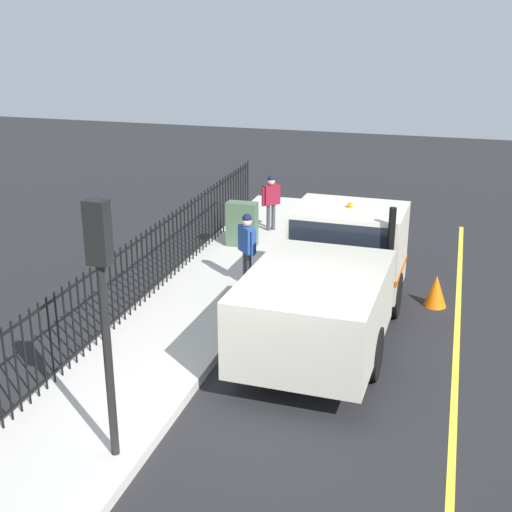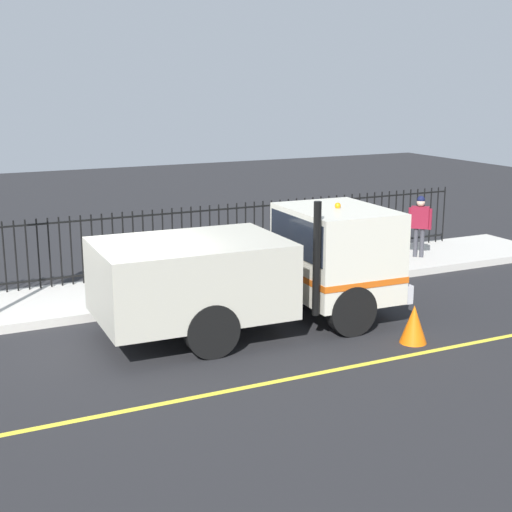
{
  "view_description": "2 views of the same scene",
  "coord_description": "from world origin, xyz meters",
  "views": [
    {
      "loc": [
        -2.45,
        9.63,
        6.1
      ],
      "look_at": [
        1.71,
        -4.54,
        0.85
      ],
      "focal_mm": 48.39,
      "sensor_mm": 36.0,
      "label": 1
    },
    {
      "loc": [
        -12.49,
        3.32,
        4.65
      ],
      "look_at": [
        1.07,
        -3.28,
        1.06
      ],
      "focal_mm": 51.98,
      "sensor_mm": 36.0,
      "label": 2
    }
  ],
  "objects": [
    {
      "name": "ground_plane",
      "position": [
        0.0,
        0.0,
        0.0
      ],
      "size": [
        54.2,
        54.2,
        0.0
      ],
      "primitive_type": "plane",
      "color": "#232326",
      "rests_on": "ground"
    },
    {
      "name": "sidewalk_slab",
      "position": [
        2.67,
        0.0,
        0.09
      ],
      "size": [
        2.5,
        24.64,
        0.18
      ],
      "primitive_type": "cube",
      "color": "beige",
      "rests_on": "ground"
    },
    {
      "name": "lane_marking",
      "position": [
        -2.8,
        0.0,
        0.0
      ],
      "size": [
        0.12,
        22.17,
        0.01
      ],
      "primitive_type": "cube",
      "color": "yellow",
      "rests_on": "ground"
    },
    {
      "name": "work_truck",
      "position": [
        -0.37,
        -2.83,
        1.26
      ],
      "size": [
        2.51,
        5.88,
        2.57
      ],
      "rotation": [
        0.0,
        0.0,
        3.11
      ],
      "color": "silver",
      "rests_on": "ground"
    },
    {
      "name": "worker_standing",
      "position": [
        1.89,
        -4.43,
        1.21
      ],
      "size": [
        0.49,
        0.49,
        1.69
      ],
      "rotation": [
        0.0,
        0.0,
        2.36
      ],
      "color": "#264C99",
      "rests_on": "sidewalk_slab"
    },
    {
      "name": "pedestrian_distant",
      "position": [
        2.47,
        -8.65,
        1.16
      ],
      "size": [
        0.46,
        0.46,
        1.6
      ],
      "rotation": [
        0.0,
        0.0,
        3.94
      ],
      "color": "maroon",
      "rests_on": "sidewalk_slab"
    },
    {
      "name": "iron_fence",
      "position": [
        3.72,
        -0.0,
        0.97
      ],
      "size": [
        0.04,
        20.98,
        1.56
      ],
      "color": "black",
      "rests_on": "sidewalk_slab"
    },
    {
      "name": "traffic_light_near",
      "position": [
        1.8,
        2.23,
        2.82
      ],
      "size": [
        0.31,
        0.22,
        3.71
      ],
      "rotation": [
        0.0,
        0.0,
        3.11
      ],
      "color": "black",
      "rests_on": "sidewalk_slab"
    },
    {
      "name": "utility_cabinet",
      "position": [
        2.84,
        -7.07,
        0.77
      ],
      "size": [
        0.8,
        0.37,
        1.2
      ],
      "primitive_type": "cube",
      "color": "#4C6B4C",
      "rests_on": "sidewalk_slab"
    },
    {
      "name": "traffic_cone",
      "position": [
        -2.3,
        -4.81,
        0.35
      ],
      "size": [
        0.49,
        0.49,
        0.71
      ],
      "primitive_type": "cone",
      "color": "orange",
      "rests_on": "ground"
    }
  ]
}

